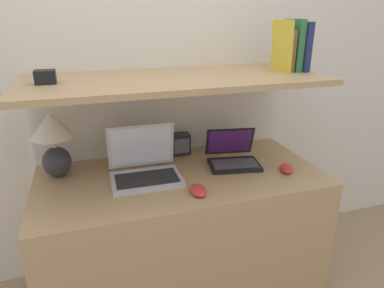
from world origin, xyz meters
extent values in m
cube|color=silver|center=(0.00, 0.75, 1.20)|extent=(6.00, 0.05, 2.40)
cube|color=tan|center=(0.00, 0.34, 0.37)|extent=(1.44, 0.69, 0.74)
cube|color=silver|center=(0.00, 0.71, 0.60)|extent=(1.44, 0.04, 1.20)
cube|color=tan|center=(0.00, 0.42, 1.21)|extent=(1.44, 0.62, 0.03)
ellipsoid|color=#2D2D33|center=(-0.60, 0.52, 0.82)|extent=(0.14, 0.14, 0.16)
cylinder|color=tan|center=(-0.60, 0.52, 0.92)|extent=(0.02, 0.02, 0.05)
cone|color=beige|center=(-0.60, 0.52, 1.01)|extent=(0.21, 0.21, 0.13)
cube|color=silver|center=(-0.18, 0.32, 0.75)|extent=(0.35, 0.24, 0.02)
cube|color=#232326|center=(-0.18, 0.31, 0.76)|extent=(0.30, 0.17, 0.00)
cube|color=silver|center=(-0.18, 0.46, 0.88)|extent=(0.34, 0.05, 0.24)
cube|color=white|center=(-0.18, 0.46, 0.88)|extent=(0.31, 0.04, 0.21)
cube|color=black|center=(0.30, 0.35, 0.75)|extent=(0.30, 0.22, 0.02)
cube|color=#47474C|center=(0.30, 0.34, 0.76)|extent=(0.26, 0.17, 0.00)
cube|color=black|center=(0.32, 0.47, 0.84)|extent=(0.28, 0.11, 0.17)
cube|color=#4C1E60|center=(0.32, 0.46, 0.84)|extent=(0.25, 0.10, 0.14)
ellipsoid|color=red|center=(0.02, 0.13, 0.76)|extent=(0.07, 0.12, 0.03)
ellipsoid|color=red|center=(0.54, 0.21, 0.76)|extent=(0.11, 0.13, 0.03)
cube|color=black|center=(0.07, 0.61, 0.80)|extent=(0.11, 0.07, 0.12)
cube|color=#59595B|center=(0.07, 0.57, 0.80)|extent=(0.09, 0.00, 0.09)
cube|color=navy|center=(0.68, 0.42, 1.35)|extent=(0.03, 0.18, 0.25)
cube|color=#2D7042|center=(0.64, 0.42, 1.36)|extent=(0.03, 0.15, 0.26)
cube|color=brown|center=(0.60, 0.42, 1.33)|extent=(0.03, 0.13, 0.21)
cube|color=gold|center=(0.57, 0.42, 1.36)|extent=(0.03, 0.17, 0.26)
cube|color=black|center=(-0.58, 0.42, 1.26)|extent=(0.09, 0.07, 0.06)
camera|label=1|loc=(-0.43, -1.18, 1.51)|focal=32.00mm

